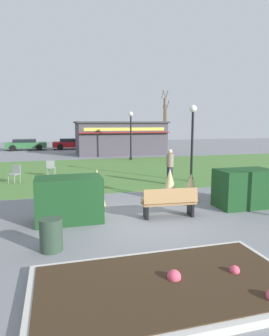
{
  "coord_description": "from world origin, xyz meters",
  "views": [
    {
      "loc": [
        -2.65,
        -8.24,
        2.92
      ],
      "look_at": [
        0.31,
        2.49,
        1.23
      ],
      "focal_mm": 31.78,
      "sensor_mm": 36.0,
      "label": 1
    }
  ],
  "objects_px": {
    "cafe_chair_west": "(15,172)",
    "parked_car_center_slot": "(72,143)",
    "cafe_chair_east": "(51,167)",
    "person_strolling": "(170,167)",
    "food_kiosk": "(120,138)",
    "park_bench": "(169,202)",
    "parked_car_west_slot": "(26,144)",
    "tree_left_bg": "(164,120)",
    "tree_right_bg": "(166,125)",
    "lamppost_mid": "(192,133)",
    "trash_bin": "(51,235)",
    "lamppost_far": "(131,129)"
  },
  "relations": [
    {
      "from": "trash_bin",
      "to": "parked_car_center_slot",
      "type": "bearing_deg",
      "value": 85.43
    },
    {
      "from": "parked_car_center_slot",
      "to": "tree_right_bg",
      "type": "xyz_separation_m",
      "value": [
        13.67,
        6.37,
        2.02
      ]
    },
    {
      "from": "lamppost_far",
      "to": "food_kiosk",
      "type": "relative_size",
      "value": 0.45
    },
    {
      "from": "lamppost_far",
      "to": "tree_left_bg",
      "type": "xyz_separation_m",
      "value": [
        9.04,
        16.15,
        0.89
      ]
    },
    {
      "from": "tree_right_bg",
      "to": "parked_car_center_slot",
      "type": "bearing_deg",
      "value": -155.02
    },
    {
      "from": "food_kiosk",
      "to": "parked_car_center_slot",
      "type": "distance_m",
      "value": 7.54
    },
    {
      "from": "lamppost_far",
      "to": "person_strolling",
      "type": "distance_m",
      "value": 9.91
    },
    {
      "from": "lamppost_mid",
      "to": "lamppost_far",
      "type": "bearing_deg",
      "value": 94.19
    },
    {
      "from": "cafe_chair_east",
      "to": "tree_right_bg",
      "type": "relative_size",
      "value": 0.15
    },
    {
      "from": "food_kiosk",
      "to": "park_bench",
      "type": "bearing_deg",
      "value": -98.21
    },
    {
      "from": "lamppost_far",
      "to": "cafe_chair_west",
      "type": "xyz_separation_m",
      "value": [
        -7.81,
        -7.44,
        -1.87
      ]
    },
    {
      "from": "cafe_chair_west",
      "to": "parked_car_center_slot",
      "type": "distance_m",
      "value": 18.94
    },
    {
      "from": "cafe_chair_west",
      "to": "person_strolling",
      "type": "xyz_separation_m",
      "value": [
        7.17,
        -2.33,
        0.33
      ]
    },
    {
      "from": "parked_car_center_slot",
      "to": "park_bench",
      "type": "bearing_deg",
      "value": -86.95
    },
    {
      "from": "park_bench",
      "to": "person_strolling",
      "type": "distance_m",
      "value": 5.11
    },
    {
      "from": "trash_bin",
      "to": "parked_car_west_slot",
      "type": "height_order",
      "value": "parked_car_west_slot"
    },
    {
      "from": "parked_car_west_slot",
      "to": "tree_left_bg",
      "type": "distance_m",
      "value": 18.69
    },
    {
      "from": "food_kiosk",
      "to": "cafe_chair_east",
      "type": "bearing_deg",
      "value": -120.18
    },
    {
      "from": "cafe_chair_east",
      "to": "person_strolling",
      "type": "distance_m",
      "value": 6.64
    },
    {
      "from": "lamppost_far",
      "to": "tree_right_bg",
      "type": "bearing_deg",
      "value": 60.88
    },
    {
      "from": "cafe_chair_west",
      "to": "trash_bin",
      "type": "bearing_deg",
      "value": -78.76
    },
    {
      "from": "lamppost_mid",
      "to": "lamppost_far",
      "type": "distance_m",
      "value": 9.39
    },
    {
      "from": "trash_bin",
      "to": "cafe_chair_west",
      "type": "relative_size",
      "value": 0.85
    },
    {
      "from": "person_strolling",
      "to": "tree_left_bg",
      "type": "relative_size",
      "value": 0.23
    },
    {
      "from": "food_kiosk",
      "to": "parked_car_west_slot",
      "type": "distance_m",
      "value": 10.96
    },
    {
      "from": "lamppost_far",
      "to": "cafe_chair_east",
      "type": "xyz_separation_m",
      "value": [
        -6.13,
        -6.04,
        -1.87
      ]
    },
    {
      "from": "lamppost_mid",
      "to": "tree_left_bg",
      "type": "height_order",
      "value": "tree_left_bg"
    },
    {
      "from": "lamppost_far",
      "to": "trash_bin",
      "type": "xyz_separation_m",
      "value": [
        -6.1,
        -16.02,
        -2.02
      ]
    },
    {
      "from": "tree_left_bg",
      "to": "parked_car_center_slot",
      "type": "bearing_deg",
      "value": -158.74
    },
    {
      "from": "food_kiosk",
      "to": "cafe_chair_west",
      "type": "relative_size",
      "value": 9.41
    },
    {
      "from": "lamppost_mid",
      "to": "tree_right_bg",
      "type": "distance_m",
      "value": 28.32
    },
    {
      "from": "cafe_chair_east",
      "to": "parked_car_west_slot",
      "type": "height_order",
      "value": "parked_car_west_slot"
    },
    {
      "from": "lamppost_mid",
      "to": "cafe_chair_west",
      "type": "xyz_separation_m",
      "value": [
        -8.49,
        1.92,
        -1.87
      ]
    },
    {
      "from": "lamppost_mid",
      "to": "parked_car_west_slot",
      "type": "xyz_separation_m",
      "value": [
        -9.44,
        20.46,
        -1.76
      ]
    },
    {
      "from": "lamppost_far",
      "to": "food_kiosk",
      "type": "height_order",
      "value": "lamppost_far"
    },
    {
      "from": "food_kiosk",
      "to": "parked_car_center_slot",
      "type": "relative_size",
      "value": 1.98
    },
    {
      "from": "parked_car_center_slot",
      "to": "tree_right_bg",
      "type": "height_order",
      "value": "tree_right_bg"
    },
    {
      "from": "park_bench",
      "to": "parked_car_west_slot",
      "type": "bearing_deg",
      "value": 103.6
    },
    {
      "from": "lamppost_mid",
      "to": "cafe_chair_east",
      "type": "xyz_separation_m",
      "value": [
        -6.81,
        3.32,
        -1.87
      ]
    },
    {
      "from": "person_strolling",
      "to": "tree_left_bg",
      "type": "distance_m",
      "value": 27.77
    },
    {
      "from": "tree_left_bg",
      "to": "tree_right_bg",
      "type": "height_order",
      "value": "tree_left_bg"
    },
    {
      "from": "cafe_chair_west",
      "to": "parked_car_center_slot",
      "type": "bearing_deg",
      "value": 78.2
    },
    {
      "from": "tree_left_bg",
      "to": "trash_bin",
      "type": "bearing_deg",
      "value": -115.2
    },
    {
      "from": "park_bench",
      "to": "parked_car_center_slot",
      "type": "xyz_separation_m",
      "value": [
        -1.37,
        25.59,
        0.16
      ]
    },
    {
      "from": "parked_car_west_slot",
      "to": "cafe_chair_east",
      "type": "bearing_deg",
      "value": -81.27
    },
    {
      "from": "cafe_chair_east",
      "to": "tree_left_bg",
      "type": "xyz_separation_m",
      "value": [
        15.17,
        22.19,
        2.76
      ]
    },
    {
      "from": "food_kiosk",
      "to": "parked_car_center_slot",
      "type": "bearing_deg",
      "value": 123.76
    },
    {
      "from": "food_kiosk",
      "to": "person_strolling",
      "type": "relative_size",
      "value": 4.96
    },
    {
      "from": "parked_car_west_slot",
      "to": "food_kiosk",
      "type": "bearing_deg",
      "value": -34.7
    },
    {
      "from": "parked_car_west_slot",
      "to": "person_strolling",
      "type": "bearing_deg",
      "value": -68.75
    }
  ]
}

